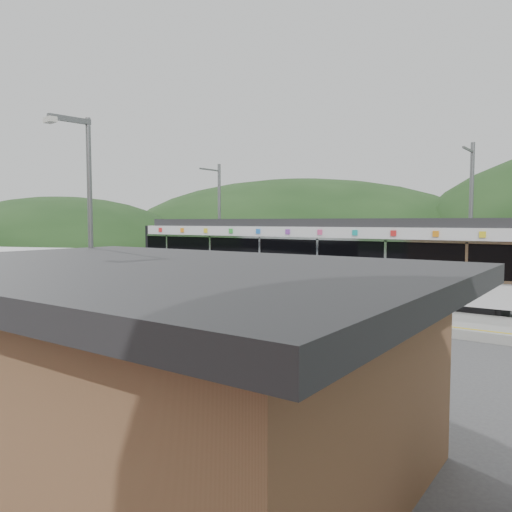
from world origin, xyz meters
The scene contains 9 objects.
ground centered at (0.00, 0.00, 0.00)m, with size 120.00×120.00×0.00m, color #4C4C4F.
hills centered at (6.19, 5.29, 0.00)m, with size 146.00×149.00×26.00m.
platform centered at (0.00, 3.30, 0.15)m, with size 26.00×3.20×0.30m, color #9E9E99.
yellow_line centered at (0.00, 2.00, 0.30)m, with size 26.00×0.10×0.01m, color yellow.
train centered at (1.30, 6.00, 2.06)m, with size 20.44×3.01×3.74m.
catenary_mast_west centered at (-7.00, 8.56, 3.65)m, with size 0.18×1.80×7.00m.
catenary_mast_east centered at (7.00, 8.56, 3.65)m, with size 0.18×1.80×7.00m.
station_shelter centered at (6.00, -9.01, 1.55)m, with size 9.20×6.20×3.00m.
lamp_post centered at (1.66, -6.91, 3.64)m, with size 0.37×1.09×6.10m.
Camera 1 is at (11.88, -14.30, 3.65)m, focal length 35.00 mm.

